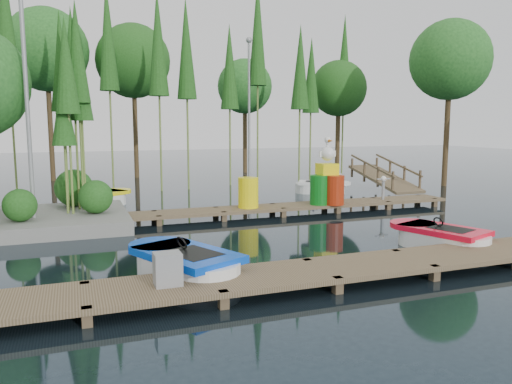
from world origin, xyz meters
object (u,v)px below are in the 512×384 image
object	(u,v)px
boat_red	(441,239)
boat_yellow_far	(99,199)
island	(0,119)
utility_cabinet	(168,269)
boat_blue	(185,266)
drum_cluster	(328,184)
yellow_barrel	(248,193)

from	to	relation	value
boat_red	boat_yellow_far	world-z (taller)	boat_yellow_far
island	utility_cabinet	world-z (taller)	island
boat_blue	island	bearing A→B (deg)	95.60
boat_blue	drum_cluster	bearing A→B (deg)	18.15
island	boat_red	size ratio (longest dim) A/B	2.42
boat_blue	utility_cabinet	world-z (taller)	boat_blue
boat_red	utility_cabinet	size ratio (longest dim) A/B	4.95
utility_cabinet	boat_blue	bearing A→B (deg)	64.03
island	boat_red	world-z (taller)	island
boat_red	drum_cluster	distance (m)	5.53
island	boat_yellow_far	bearing A→B (deg)	47.73
utility_cabinet	yellow_barrel	xyz separation A→B (m)	(3.92, 7.00, 0.22)
island	yellow_barrel	distance (m)	7.69
yellow_barrel	boat_yellow_far	bearing A→B (deg)	139.66
boat_yellow_far	utility_cabinet	bearing A→B (deg)	-103.18
drum_cluster	boat_blue	bearing A→B (deg)	-137.43
island	drum_cluster	size ratio (longest dim) A/B	2.93
island	drum_cluster	bearing A→B (deg)	-5.37
island	boat_yellow_far	size ratio (longest dim) A/B	2.47
boat_yellow_far	boat_red	bearing A→B (deg)	-67.81
boat_red	utility_cabinet	bearing A→B (deg)	171.08
boat_blue	drum_cluster	size ratio (longest dim) A/B	1.34
utility_cabinet	boat_yellow_far	bearing A→B (deg)	93.10
boat_yellow_far	utility_cabinet	world-z (taller)	boat_yellow_far
boat_blue	boat_yellow_far	xyz separation A→B (m)	(-1.12, 9.74, -0.00)
boat_yellow_far	drum_cluster	bearing A→B (deg)	-44.66
boat_red	utility_cabinet	world-z (taller)	utility_cabinet
boat_blue	drum_cluster	xyz separation A→B (m)	(6.26, 5.75, 0.70)
utility_cabinet	drum_cluster	size ratio (longest dim) A/B	0.24
utility_cabinet	drum_cluster	world-z (taller)	drum_cluster
boat_red	boat_yellow_far	distance (m)	12.09
boat_yellow_far	utility_cabinet	distance (m)	10.85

